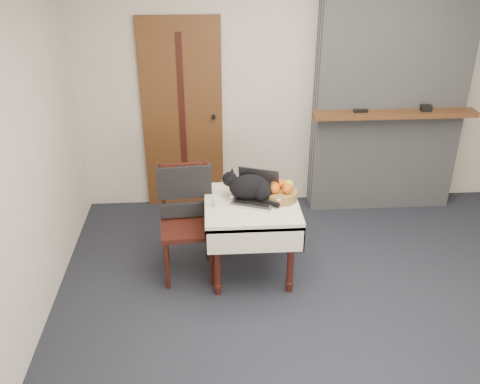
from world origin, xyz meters
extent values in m
plane|color=black|center=(0.00, 0.00, 0.00)|extent=(4.50, 4.50, 0.00)
cube|color=beige|center=(0.00, 2.00, 1.30)|extent=(4.50, 0.02, 2.60)
cube|color=beige|center=(-2.25, 0.00, 1.30)|extent=(0.02, 4.00, 2.60)
cube|color=brown|center=(-1.20, 1.98, 1.00)|extent=(0.82, 0.05, 2.00)
cube|color=#3C1410|center=(-1.20, 1.95, 1.00)|extent=(0.06, 0.01, 1.70)
cylinder|color=black|center=(-0.88, 1.93, 1.00)|extent=(0.04, 0.06, 0.04)
cube|color=gray|center=(0.90, 1.85, 1.30)|extent=(1.50, 0.30, 2.60)
cube|color=brown|center=(0.90, 1.61, 1.10)|extent=(1.62, 0.18, 0.05)
cube|color=black|center=(0.55, 1.61, 1.14)|extent=(0.14, 0.04, 0.03)
cube|color=black|center=(1.20, 1.61, 1.16)|extent=(0.10, 0.07, 0.06)
cylinder|color=#3C1410|center=(-0.90, 0.32, 0.32)|extent=(0.06, 0.06, 0.64)
sphere|color=#3C1410|center=(-0.90, 0.32, 0.08)|extent=(0.07, 0.07, 0.07)
cylinder|color=#3C1410|center=(-0.30, 0.32, 0.32)|extent=(0.06, 0.06, 0.64)
sphere|color=#3C1410|center=(-0.30, 0.32, 0.08)|extent=(0.07, 0.07, 0.07)
cylinder|color=#3C1410|center=(-0.90, 0.92, 0.32)|extent=(0.06, 0.06, 0.64)
sphere|color=#3C1410|center=(-0.90, 0.92, 0.08)|extent=(0.07, 0.07, 0.07)
cylinder|color=#3C1410|center=(-0.30, 0.92, 0.32)|extent=(0.06, 0.06, 0.64)
sphere|color=#3C1410|center=(-0.30, 0.92, 0.08)|extent=(0.07, 0.07, 0.07)
cube|color=beige|center=(-0.60, 0.62, 0.67)|extent=(0.78, 0.78, 0.06)
cube|color=beige|center=(-0.60, 0.23, 0.56)|extent=(0.78, 0.01, 0.22)
cube|color=beige|center=(-0.60, 1.00, 0.56)|extent=(0.78, 0.01, 0.22)
cube|color=beige|center=(-0.98, 0.62, 0.56)|extent=(0.01, 0.78, 0.22)
cube|color=beige|center=(-0.21, 0.62, 0.56)|extent=(0.01, 0.78, 0.22)
cube|color=#B7B7BC|center=(-0.58, 0.60, 0.71)|extent=(0.41, 0.35, 0.02)
cube|color=black|center=(-0.58, 0.60, 0.72)|extent=(0.33, 0.26, 0.00)
cube|color=black|center=(-0.53, 0.74, 0.84)|extent=(0.35, 0.18, 0.24)
cube|color=#A9C2F8|center=(-0.53, 0.74, 0.84)|extent=(0.32, 0.16, 0.21)
ellipsoid|color=black|center=(-0.61, 0.68, 0.81)|extent=(0.39, 0.30, 0.22)
ellipsoid|color=black|center=(-0.51, 0.65, 0.79)|extent=(0.23, 0.24, 0.18)
sphere|color=black|center=(-0.77, 0.73, 0.86)|extent=(0.16, 0.16, 0.13)
ellipsoid|color=white|center=(-0.81, 0.75, 0.83)|extent=(0.07, 0.08, 0.06)
ellipsoid|color=white|center=(-0.74, 0.72, 0.77)|extent=(0.07, 0.09, 0.09)
cone|color=black|center=(-0.77, 0.69, 0.93)|extent=(0.06, 0.06, 0.05)
cone|color=black|center=(-0.75, 0.76, 0.93)|extent=(0.06, 0.06, 0.05)
cylinder|color=black|center=(-0.46, 0.55, 0.73)|extent=(0.17, 0.15, 0.04)
sphere|color=white|center=(-0.76, 0.68, 0.72)|extent=(0.04, 0.04, 0.04)
sphere|color=white|center=(-0.73, 0.76, 0.72)|extent=(0.04, 0.04, 0.04)
cylinder|color=silver|center=(-0.89, 0.57, 0.74)|extent=(0.07, 0.07, 0.08)
cylinder|color=#9E4713|center=(-0.38, 0.52, 0.73)|extent=(0.03, 0.03, 0.06)
cylinder|color=white|center=(-0.38, 0.52, 0.77)|extent=(0.04, 0.04, 0.01)
cylinder|color=olive|center=(-0.35, 0.66, 0.74)|extent=(0.28, 0.28, 0.08)
sphere|color=#DC4D12|center=(-0.40, 0.62, 0.82)|extent=(0.08, 0.08, 0.08)
sphere|color=#DC4D12|center=(-0.30, 0.61, 0.82)|extent=(0.08, 0.08, 0.08)
sphere|color=#DC4D12|center=(-0.35, 0.71, 0.82)|extent=(0.08, 0.08, 0.08)
sphere|color=yellow|center=(-0.28, 0.69, 0.82)|extent=(0.08, 0.08, 0.08)
sphere|color=#DC4D12|center=(-0.39, 0.70, 0.82)|extent=(0.08, 0.08, 0.08)
cube|color=black|center=(-0.47, 0.63, 0.70)|extent=(0.12, 0.02, 0.01)
cube|color=#3C1410|center=(-1.14, 0.62, 0.47)|extent=(0.47, 0.47, 0.04)
cylinder|color=#3C1410|center=(-1.32, 0.42, 0.24)|extent=(0.04, 0.04, 0.47)
cylinder|color=#3C1410|center=(-0.94, 0.45, 0.24)|extent=(0.04, 0.04, 0.47)
cylinder|color=#3C1410|center=(-1.34, 0.80, 0.24)|extent=(0.04, 0.04, 0.47)
cylinder|color=#3C1410|center=(-0.97, 0.83, 0.24)|extent=(0.04, 0.04, 0.47)
cylinder|color=#3C1410|center=(-1.34, 0.80, 0.73)|extent=(0.04, 0.04, 0.52)
cylinder|color=#3C1410|center=(-0.97, 0.83, 0.73)|extent=(0.04, 0.04, 0.52)
cube|color=#3C1410|center=(-1.16, 0.81, 0.84)|extent=(0.38, 0.06, 0.29)
cube|color=black|center=(-1.16, 0.80, 0.82)|extent=(0.46, 0.10, 0.29)
camera|label=1|loc=(-0.95, -3.29, 2.80)|focal=40.00mm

